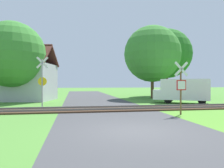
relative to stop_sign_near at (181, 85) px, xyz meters
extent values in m
plane|color=#4C8433|center=(-3.91, -3.72, -1.74)|extent=(160.00, 160.00, 0.00)
cube|color=#424244|center=(-3.91, -1.72, -1.74)|extent=(6.49, 80.00, 0.01)
cube|color=#422D1E|center=(-3.91, 3.05, -1.69)|extent=(60.00, 2.60, 0.10)
cube|color=slate|center=(-3.91, 3.77, -1.58)|extent=(60.00, 0.08, 0.12)
cube|color=slate|center=(-3.91, 2.33, -1.58)|extent=(60.00, 0.08, 0.12)
cylinder|color=brown|center=(0.00, 0.03, -0.32)|extent=(0.10, 0.10, 2.85)
cube|color=red|center=(0.00, -0.03, 0.01)|extent=(0.60, 0.05, 0.60)
cube|color=white|center=(0.00, -0.06, 0.01)|extent=(0.49, 0.03, 0.49)
cube|color=white|center=(0.00, -0.03, 0.96)|extent=(0.88, 0.06, 0.88)
cube|color=white|center=(0.00, -0.03, 0.96)|extent=(0.88, 0.06, 0.88)
cylinder|color=#9E9EA5|center=(-8.49, 4.61, 0.07)|extent=(0.09, 0.09, 3.62)
cube|color=white|center=(-8.48, 4.67, 1.63)|extent=(0.87, 0.13, 0.88)
cube|color=white|center=(-8.48, 4.67, 1.63)|extent=(0.87, 0.13, 0.88)
cylinder|color=yellow|center=(-8.48, 4.67, 0.25)|extent=(0.64, 0.10, 0.64)
cube|color=#B7B7BC|center=(-11.66, 13.03, 0.22)|extent=(7.14, 6.14, 3.92)
cube|color=#562823|center=(-11.93, 11.83, 3.17)|extent=(6.99, 4.15, 2.31)
cube|color=#562823|center=(-11.40, 14.23, 3.17)|extent=(6.99, 4.15, 2.31)
cube|color=brown|center=(-9.99, 12.66, 3.28)|extent=(0.60, 0.60, 1.10)
cylinder|color=#513823|center=(6.90, 17.29, -0.02)|extent=(0.31, 0.31, 3.45)
sphere|color=#286B23|center=(6.90, 17.29, 4.32)|extent=(6.99, 6.99, 6.99)
cylinder|color=#513823|center=(3.29, 13.50, -0.31)|extent=(0.37, 0.37, 2.86)
sphere|color=#3D8433|center=(3.29, 13.50, 3.71)|extent=(6.90, 6.90, 6.90)
cylinder|color=#513823|center=(-12.15, 10.82, -0.61)|extent=(0.34, 0.34, 2.25)
sphere|color=#3D8433|center=(-12.15, 10.82, 2.93)|extent=(6.45, 6.45, 6.45)
cube|color=white|center=(3.88, 6.69, -0.45)|extent=(4.59, 3.72, 1.90)
cube|color=white|center=(1.75, 7.89, -0.95)|extent=(1.50, 1.92, 0.90)
cube|color=#19232D|center=(2.08, 7.71, -0.12)|extent=(0.83, 1.42, 0.85)
cube|color=navy|center=(4.36, 7.52, -0.78)|extent=(3.29, 1.87, 0.16)
cylinder|color=black|center=(3.03, 8.07, -1.40)|extent=(0.68, 0.49, 0.68)
cylinder|color=black|center=(2.26, 6.71, -1.40)|extent=(0.68, 0.49, 0.68)
cylinder|color=black|center=(5.51, 6.66, -1.40)|extent=(0.68, 0.49, 0.68)
cylinder|color=black|center=(4.74, 5.30, -1.40)|extent=(0.68, 0.49, 0.68)
camera|label=1|loc=(-6.25, -11.92, 0.13)|focal=35.00mm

